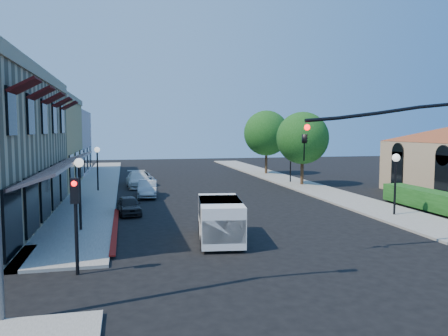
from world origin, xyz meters
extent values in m
plane|color=black|center=(0.00, 0.00, 0.00)|extent=(120.00, 120.00, 0.00)
cube|color=gray|center=(-8.75, 27.00, 0.06)|extent=(3.50, 50.00, 0.12)
cube|color=gray|center=(8.75, 27.00, 0.06)|extent=(3.50, 50.00, 0.12)
cube|color=maroon|center=(-6.90, 8.00, 0.00)|extent=(0.25, 10.00, 0.06)
cube|color=tan|center=(-10.65, 11.00, 7.80)|extent=(0.50, 18.20, 0.60)
cube|color=#561416|center=(-9.60, 11.00, 3.05)|extent=(1.75, 17.00, 0.67)
cube|color=#410D0D|center=(-9.95, 4.00, 6.55)|extent=(1.02, 1.50, 0.60)
cube|color=#410D0D|center=(-9.95, 7.40, 6.55)|extent=(1.02, 1.50, 0.60)
cube|color=#410D0D|center=(-9.95, 10.80, 6.55)|extent=(1.02, 1.50, 0.60)
cube|color=#410D0D|center=(-9.95, 14.20, 6.55)|extent=(1.02, 1.50, 0.60)
cube|color=#410D0D|center=(-9.95, 17.60, 6.55)|extent=(1.02, 1.50, 0.60)
cube|color=black|center=(-10.45, 3.50, 1.60)|extent=(0.12, 2.60, 2.60)
cube|color=black|center=(-10.45, 6.90, 1.60)|extent=(0.12, 2.60, 2.60)
cube|color=black|center=(-10.45, 10.30, 1.60)|extent=(0.12, 2.60, 2.60)
cube|color=black|center=(-10.45, 13.70, 1.60)|extent=(0.12, 2.60, 2.60)
cube|color=black|center=(-10.45, 17.10, 1.60)|extent=(0.12, 2.60, 2.60)
cube|color=tan|center=(-15.50, 26.00, 3.80)|extent=(10.00, 12.00, 7.60)
cube|color=#C09B91|center=(-15.50, 38.00, 3.50)|extent=(10.00, 12.00, 7.00)
cube|color=black|center=(14.45, 11.50, 1.80)|extent=(0.12, 1.40, 2.80)
cube|color=black|center=(14.45, 16.50, 1.80)|extent=(0.12, 1.40, 2.80)
cube|color=#154814|center=(11.70, 9.00, 0.00)|extent=(1.40, 8.00, 1.10)
cylinder|color=#311D13|center=(8.80, 22.00, 1.05)|extent=(0.28, 0.28, 2.10)
sphere|color=#154814|center=(8.80, 22.00, 4.20)|extent=(4.56, 4.56, 4.56)
cylinder|color=#311D13|center=(8.80, 32.00, 1.14)|extent=(0.28, 0.28, 2.27)
sphere|color=#154814|center=(8.80, 32.00, 4.55)|extent=(4.94, 4.94, 4.94)
cylinder|color=black|center=(4.10, 1.50, 5.60)|extent=(7.80, 0.14, 0.14)
imported|color=black|center=(0.20, 1.50, 4.70)|extent=(0.20, 0.16, 1.00)
sphere|color=#FF0C0C|center=(0.20, 1.32, 5.00)|extent=(0.22, 0.22, 0.22)
cylinder|color=black|center=(-8.00, 1.50, 1.50)|extent=(0.12, 0.12, 3.00)
cube|color=black|center=(-8.00, 1.35, 2.90)|extent=(0.28, 0.22, 0.85)
sphere|color=#FF0C0C|center=(-8.00, 1.23, 3.15)|extent=(0.18, 0.18, 0.18)
cylinder|color=black|center=(-8.50, 8.00, 1.60)|extent=(0.12, 0.12, 3.20)
sphere|color=white|center=(-8.50, 8.00, 3.35)|extent=(0.44, 0.44, 0.44)
cylinder|color=black|center=(-8.50, 22.00, 1.60)|extent=(0.12, 0.12, 3.20)
sphere|color=white|center=(-8.50, 22.00, 3.35)|extent=(0.44, 0.44, 0.44)
cylinder|color=black|center=(8.50, 8.00, 1.60)|extent=(0.12, 0.12, 3.20)
sphere|color=white|center=(8.50, 8.00, 3.35)|extent=(0.44, 0.44, 0.44)
cylinder|color=black|center=(8.50, 24.00, 1.60)|extent=(0.12, 0.12, 3.20)
sphere|color=white|center=(8.50, 24.00, 3.35)|extent=(0.44, 0.44, 0.44)
cube|color=white|center=(-2.32, 4.79, 0.99)|extent=(2.33, 4.34, 1.69)
cube|color=white|center=(-2.56, 3.02, 0.89)|extent=(1.80, 0.79, 0.94)
cube|color=black|center=(-2.52, 3.35, 1.36)|extent=(1.60, 0.31, 0.85)
cube|color=black|center=(-2.28, 5.07, 1.41)|extent=(2.12, 2.67, 0.85)
cylinder|color=black|center=(-3.30, 3.50, 0.31)|extent=(0.32, 0.65, 0.62)
cylinder|color=black|center=(-2.92, 6.30, 0.31)|extent=(0.32, 0.65, 0.62)
cylinder|color=black|center=(-1.72, 3.29, 0.31)|extent=(0.32, 0.65, 0.62)
cylinder|color=black|center=(-1.34, 6.08, 0.31)|extent=(0.32, 0.65, 0.62)
imported|color=black|center=(-6.20, 12.00, 0.53)|extent=(1.55, 3.20, 1.05)
imported|color=#A9ACAE|center=(-4.80, 18.38, 0.62)|extent=(1.58, 3.83, 1.23)
imported|color=white|center=(-5.28, 24.04, 0.67)|extent=(2.16, 4.72, 1.34)
imported|color=#A3A5A8|center=(-5.00, 26.00, 0.60)|extent=(2.34, 4.45, 1.19)
camera|label=1|loc=(-6.34, -13.69, 4.91)|focal=35.00mm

